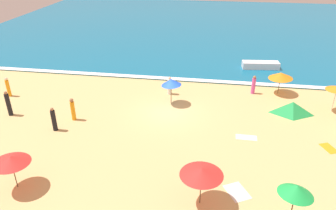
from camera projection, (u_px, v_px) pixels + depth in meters
name	position (u px, v px, depth m)	size (l,w,h in m)	color
ground_plane	(168.00, 112.00, 23.86)	(60.00, 60.00, 0.00)	#D8B775
ocean_water	(197.00, 25.00, 48.41)	(60.00, 44.00, 0.10)	#146B93
wave_breaker_foam	(179.00, 79.00, 29.34)	(57.00, 0.70, 0.01)	white
beach_umbrella_0	(171.00, 82.00, 24.31)	(1.59, 1.56, 2.14)	#4C3823
beach_umbrella_1	(202.00, 172.00, 14.75)	(2.89, 2.89, 2.11)	#4C3823
beach_umbrella_3	(281.00, 75.00, 26.09)	(2.29, 2.27, 1.92)	#4C3823
beach_umbrella_5	(296.00, 190.00, 13.53)	(2.16, 2.17, 2.31)	#4C3823
beach_umbrella_7	(10.00, 160.00, 15.83)	(2.65, 2.66, 1.96)	#4C3823
beach_tent	(292.00, 108.00, 23.37)	(2.40, 1.48, 1.02)	green
beachgoer_0	(254.00, 85.00, 26.48)	(0.41, 0.41, 1.58)	#D84CA5
beachgoer_1	(8.00, 87.00, 26.01)	(0.34, 0.34, 1.63)	orange
beachgoer_2	(54.00, 120.00, 21.25)	(0.44, 0.44, 1.70)	black
beachgoer_3	(8.00, 104.00, 23.08)	(0.43, 0.43, 1.91)	black
beachgoer_4	(170.00, 86.00, 26.39)	(0.47, 0.47, 1.55)	white
beachgoer_5	(73.00, 109.00, 22.51)	(0.40, 0.40, 1.68)	orange
beach_towel_0	(329.00, 148.00, 19.71)	(1.06, 1.31, 0.01)	orange
beach_towel_2	(246.00, 137.00, 20.80)	(1.38, 0.66, 0.01)	white
beach_towel_3	(237.00, 192.00, 16.28)	(1.49, 1.63, 0.01)	white
small_boat_0	(261.00, 65.00, 31.69)	(3.66, 1.47, 0.66)	white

